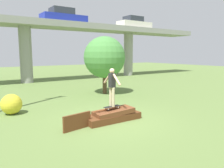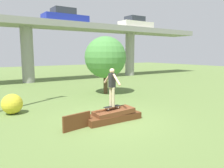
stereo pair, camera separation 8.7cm
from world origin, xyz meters
TOP-DOWN VIEW (x-y plane):
  - ground_plane at (0.00, 0.00)m, footprint 80.00×80.00m
  - scrap_pile at (0.01, -0.02)m, footprint 2.40×0.95m
  - scrap_plank_loose at (-1.66, -0.17)m, footprint 1.16×0.26m
  - skateboard at (-0.03, -0.03)m, footprint 0.75×0.26m
  - skater at (-0.03, -0.03)m, footprint 0.23×1.06m
  - highway_overpass at (0.00, 14.04)m, footprint 44.00×3.31m
  - car_on_overpass_left at (12.76, 13.78)m, footprint 4.33×1.71m
  - car_on_overpass_right at (3.85, 14.18)m, footprint 4.47×1.86m
  - tree_behind_left at (2.99, 5.23)m, footprint 2.79×2.79m
  - bush_yellow_flowering at (-3.24, 3.35)m, footprint 0.93×0.93m

SIDE VIEW (x-z plane):
  - ground_plane at x=0.00m, z-range 0.00..0.00m
  - scrap_pile at x=0.01m, z-range -0.05..0.47m
  - scrap_plank_loose at x=-1.66m, z-range 0.00..0.59m
  - bush_yellow_flowering at x=-3.24m, z-range 0.00..0.93m
  - skateboard at x=-0.03m, z-range 0.55..0.64m
  - skater at x=-0.03m, z-range 0.72..2.27m
  - tree_behind_left at x=2.99m, z-range 0.53..4.40m
  - highway_overpass at x=0.00m, z-range 2.07..7.84m
  - car_on_overpass_left at x=12.76m, z-range 5.64..6.99m
  - car_on_overpass_right at x=3.85m, z-range 5.64..7.04m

